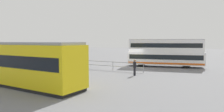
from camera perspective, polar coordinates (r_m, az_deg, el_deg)
ground_plane at (r=28.22m, az=6.09°, el=-3.14°), size 160.00×160.00×0.00m
double_decker_bus at (r=29.33m, az=14.66°, el=0.88°), size 10.32×3.47×3.85m
tram_yellow at (r=18.61m, az=-25.74°, el=-1.65°), size 13.66×4.90×3.50m
pedestrian_near_railing at (r=25.42m, az=-7.91°, el=-1.64°), size 0.40×0.40×1.76m
pedestrian_crossing at (r=21.15m, az=6.37°, el=-2.93°), size 0.37×0.37×1.68m
pedestrian_railing at (r=24.79m, az=0.26°, el=-2.39°), size 7.83×1.00×1.08m
info_sign at (r=26.38m, az=-10.87°, el=-0.09°), size 0.90×0.21×2.43m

